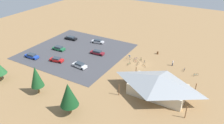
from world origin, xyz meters
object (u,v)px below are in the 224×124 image
Objects in this scene: car_maroon_end_stall at (97,52)px; bicycle_white_yard_left at (145,62)px; pine_midwest at (69,95)px; bicycle_black_yard_right at (138,64)px; bicycle_teal_lone_east at (196,75)px; pine_east at (36,77)px; car_green_near_entry at (59,48)px; bicycle_blue_edge_south at (184,70)px; visitor_near_lot at (133,74)px; bicycle_silver_yard_front at (129,58)px; visitor_by_pavilion at (166,73)px; bicycle_purple_yard_center at (136,59)px; visitor_crossing_yard at (173,63)px; car_silver_by_curb at (98,41)px; bike_pavilion at (158,84)px; car_black_back_corner at (71,38)px; lot_sign at (129,57)px; car_white_front_row at (80,65)px; car_blue_mid_lot at (32,56)px; bicycle_red_edge_north at (136,61)px; bicycle_green_near_porch at (129,64)px; bicycle_yellow_mid_cluster at (141,59)px; trash_bin at (158,53)px; car_red_far_end at (57,60)px; bicycle_orange_trailside at (144,66)px.

bicycle_white_yard_left is at bearing -171.99° from car_maroon_end_stall.
pine_midwest is 4.24× the size of bicycle_black_yard_right.
bicycle_black_yard_right reaches higher than bicycle_teal_lone_east.
pine_east is 1.64× the size of car_green_near_entry.
bicycle_blue_edge_south is 15.67m from visitor_near_lot.
car_maroon_end_stall reaches higher than bicycle_black_yard_right.
visitor_near_lot reaches higher than bicycle_silver_yard_front.
visitor_by_pavilion is at bearing -143.96° from visitor_near_lot.
visitor_crossing_yard reaches higher than bicycle_purple_yard_center.
car_silver_by_curb is at bearing -21.68° from bicycle_black_yard_right.
bike_pavilion is at bearing 64.24° from bicycle_teal_lone_east.
car_black_back_corner is at bearing -5.45° from bicycle_purple_yard_center.
bicycle_white_yard_left is at bearing -87.61° from visitor_near_lot.
car_black_back_corner is at bearing -9.73° from lot_sign.
bicycle_white_yard_left is 19.89m from car_white_front_row.
car_maroon_end_stall reaches higher than bicycle_white_yard_left.
car_green_near_entry is at bearing -111.48° from car_blue_mid_lot.
bicycle_red_edge_north is 13.53m from car_maroon_end_stall.
lot_sign reaches higher than visitor_crossing_yard.
bicycle_green_near_porch is at bearing 62.58° from bicycle_red_edge_north.
visitor_near_lot is (7.56, 5.50, 0.03)m from visitor_by_pavilion.
bicycle_green_near_porch is at bearing -93.31° from pine_midwest.
bicycle_yellow_mid_cluster is 1.72m from bicycle_purple_yard_center.
pine_east is 4.10× the size of visitor_by_pavilion.
bicycle_yellow_mid_cluster is at bearing -136.64° from car_white_front_row.
car_green_near_entry is (30.71, 14.21, 0.30)m from trash_bin.
car_maroon_end_stall is at bearing -3.93° from visitor_by_pavilion.
car_red_far_end reaches higher than bicycle_black_yard_right.
bicycle_blue_edge_south is 0.93× the size of visitor_by_pavilion.
car_white_front_row is at bearing 45.85° from bicycle_purple_yard_center.
bicycle_black_yard_right is at bearing -4.78° from bicycle_orange_trailside.
car_green_near_entry reaches higher than car_maroon_end_stall.
bicycle_silver_yard_front is 22.65m from car_red_far_end.
car_blue_mid_lot reaches higher than bicycle_purple_yard_center.
pine_midwest is 4.82× the size of bicycle_orange_trailside.
bicycle_orange_trailside is at bearing 9.37° from bicycle_teal_lone_east.
bicycle_teal_lone_east is 0.30× the size of car_red_far_end.
bike_pavilion is 9.32× the size of bicycle_green_near_porch.
bike_pavilion is 10.33× the size of bicycle_orange_trailside.
trash_bin reaches higher than bicycle_black_yard_right.
car_black_back_corner is at bearing -93.13° from car_blue_mid_lot.
car_maroon_end_stall is (13.47, 1.18, 0.37)m from bicycle_red_edge_north.
bike_pavilion is 15.18m from bicycle_teal_lone_east.
car_black_back_corner is 17.93m from car_red_far_end.
car_silver_by_curb is at bearing -8.79° from bicycle_teal_lone_east.
visitor_by_pavilion is (-11.23, 4.45, 0.57)m from bicycle_purple_yard_center.
trash_bin is at bearing -104.57° from bicycle_black_yard_right.
trash_bin is 32.97m from car_red_far_end.
visitor_near_lot is at bearing 32.47° from bicycle_teal_lone_east.
bicycle_purple_yard_center reaches higher than bicycle_blue_edge_south.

